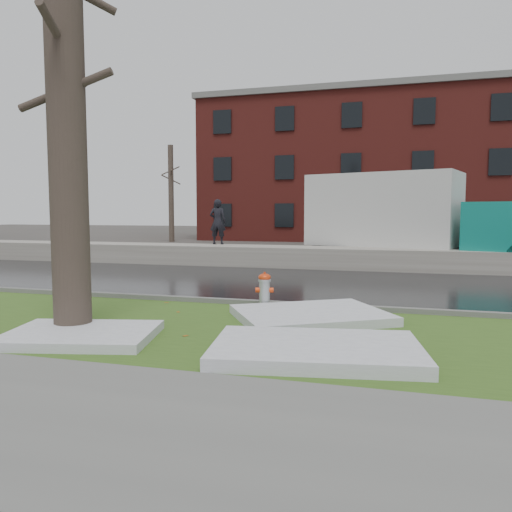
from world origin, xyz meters
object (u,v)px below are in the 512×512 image
(worker, at_px, (218,222))
(box_truck, at_px, (412,217))
(tree, at_px, (66,95))
(fire_hydrant, at_px, (265,289))

(worker, bearing_deg, box_truck, -178.28)
(tree, relative_size, box_truck, 0.73)
(tree, distance_m, box_truck, 13.53)
(fire_hydrant, xyz_separation_m, worker, (-4.23, 8.70, 1.19))
(fire_hydrant, distance_m, box_truck, 10.07)
(tree, height_order, box_truck, tree)
(fire_hydrant, xyz_separation_m, tree, (-2.57, -2.65, 3.40))
(fire_hydrant, relative_size, box_truck, 0.07)
(tree, relative_size, worker, 4.30)
(fire_hydrant, relative_size, tree, 0.10)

